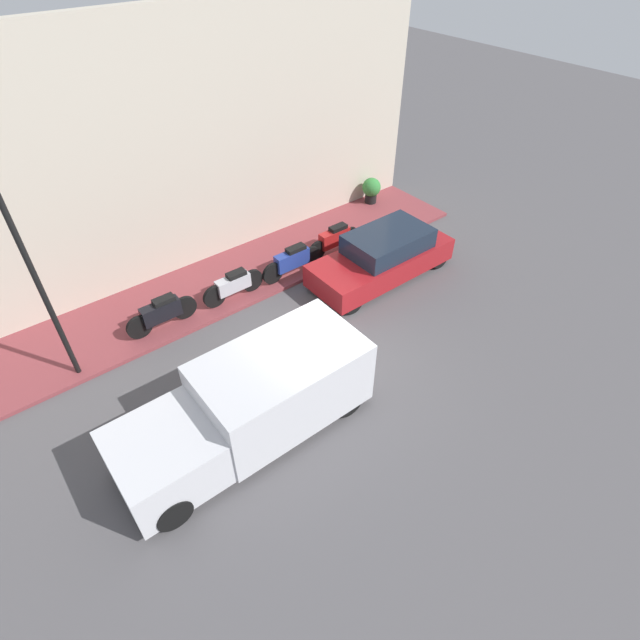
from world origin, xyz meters
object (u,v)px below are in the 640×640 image
(potted_plant, at_px, (371,189))
(streetlamp, at_px, (17,238))
(delivery_van, at_px, (249,404))
(motorcycle_blue, at_px, (292,260))
(motorcycle_black, at_px, (162,313))
(motorcycle_red, at_px, (335,239))
(scooter_silver, at_px, (234,285))
(parked_car, at_px, (383,256))

(potted_plant, bearing_deg, streetlamp, 99.86)
(delivery_van, height_order, motorcycle_blue, delivery_van)
(delivery_van, height_order, potted_plant, delivery_van)
(motorcycle_black, bearing_deg, streetlamp, 95.32)
(motorcycle_red, bearing_deg, motorcycle_black, 90.26)
(motorcycle_red, bearing_deg, potted_plant, -61.29)
(motorcycle_blue, bearing_deg, scooter_silver, 87.57)
(scooter_silver, relative_size, potted_plant, 2.02)
(motorcycle_red, height_order, scooter_silver, motorcycle_red)
(parked_car, relative_size, motorcycle_red, 2.27)
(motorcycle_black, xyz_separation_m, motorcycle_red, (0.03, -5.72, -0.01))
(motorcycle_red, height_order, streetlamp, streetlamp)
(parked_car, xyz_separation_m, motorcycle_blue, (1.57, 2.10, -0.09))
(parked_car, height_order, streetlamp, streetlamp)
(motorcycle_blue, height_order, motorcycle_black, motorcycle_blue)
(motorcycle_red, relative_size, scooter_silver, 1.05)
(parked_car, xyz_separation_m, motorcycle_black, (1.72, 6.08, -0.10))
(streetlamp, xyz_separation_m, potted_plant, (1.93, -11.11, -3.14))
(delivery_van, distance_m, motorcycle_blue, 5.63)
(delivery_van, height_order, scooter_silver, delivery_van)
(delivery_van, xyz_separation_m, potted_plant, (5.87, -8.77, -0.29))
(parked_car, bearing_deg, motorcycle_blue, 53.28)
(parked_car, relative_size, scooter_silver, 2.38)
(motorcycle_blue, distance_m, potted_plant, 5.18)
(delivery_van, xyz_separation_m, motorcycle_blue, (4.00, -3.95, -0.32))
(delivery_van, relative_size, motorcycle_black, 2.79)
(parked_car, distance_m, potted_plant, 4.39)
(parked_car, distance_m, delivery_van, 6.52)
(scooter_silver, relative_size, streetlamp, 0.35)
(potted_plant, bearing_deg, delivery_van, 123.79)
(motorcycle_blue, bearing_deg, streetlamp, 90.52)
(parked_car, height_order, delivery_van, delivery_van)
(motorcycle_blue, distance_m, motorcycle_red, 1.75)
(delivery_van, relative_size, motorcycle_blue, 2.62)
(parked_car, height_order, motorcycle_black, parked_car)
(motorcycle_red, xyz_separation_m, scooter_silver, (-0.10, 3.66, -0.02))
(potted_plant, bearing_deg, parked_car, 141.61)
(parked_car, bearing_deg, streetlamp, 79.79)
(delivery_van, height_order, motorcycle_red, delivery_van)
(delivery_van, height_order, motorcycle_black, delivery_van)
(parked_car, height_order, scooter_silver, parked_car)
(delivery_van, bearing_deg, potted_plant, -56.21)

